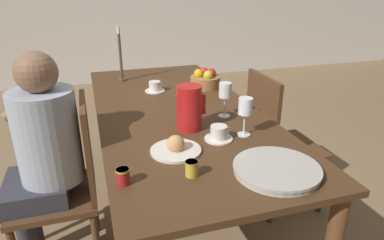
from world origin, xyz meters
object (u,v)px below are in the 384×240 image
at_px(serving_tray, 277,169).
at_px(jam_jar_amber, 123,176).
at_px(chair_person_side, 68,183).
at_px(wine_glass_juice, 245,108).
at_px(chair_opposite, 276,140).
at_px(teacup_near_person, 219,134).
at_px(red_pitcher, 189,108).
at_px(wine_glass_water, 225,92).
at_px(teacup_across, 155,87).
at_px(fruit_bowl, 205,80).
at_px(person_seated, 42,150).
at_px(bread_plate, 176,148).
at_px(candlestick_tall, 121,59).
at_px(jam_jar_red, 192,168).

xyz_separation_m(serving_tray, jam_jar_amber, (-0.59, 0.10, 0.02)).
relative_size(chair_person_side, wine_glass_juice, 4.78).
relative_size(chair_opposite, teacup_near_person, 6.73).
bearing_deg(red_pitcher, teacup_near_person, -59.65).
bearing_deg(wine_glass_water, serving_tray, -92.85).
distance_m(red_pitcher, jam_jar_amber, 0.57).
height_order(teacup_near_person, teacup_across, same).
bearing_deg(teacup_near_person, wine_glass_water, 62.60).
relative_size(red_pitcher, teacup_near_person, 1.67).
bearing_deg(fruit_bowl, teacup_near_person, -104.93).
bearing_deg(person_seated, wine_glass_juice, -104.04).
relative_size(chair_person_side, chair_opposite, 1.00).
bearing_deg(bread_plate, wine_glass_juice, 10.97).
height_order(bread_plate, fruit_bowl, fruit_bowl).
xyz_separation_m(bread_plate, jam_jar_amber, (-0.25, -0.19, 0.01)).
height_order(chair_opposite, bread_plate, chair_opposite).
distance_m(bread_plate, candlestick_tall, 1.24).
xyz_separation_m(wine_glass_juice, jam_jar_amber, (-0.62, -0.26, -0.11)).
relative_size(wine_glass_juice, jam_jar_red, 3.03).
height_order(red_pitcher, teacup_near_person, red_pitcher).
xyz_separation_m(wine_glass_juice, teacup_near_person, (-0.14, -0.01, -0.11)).
xyz_separation_m(chair_person_side, jam_jar_amber, (0.24, -0.49, 0.29)).
bearing_deg(chair_opposite, person_seated, -84.87).
bearing_deg(teacup_near_person, fruit_bowl, 75.07).
relative_size(teacup_across, bread_plate, 0.60).
xyz_separation_m(red_pitcher, teacup_across, (-0.04, 0.67, -0.09)).
relative_size(teacup_near_person, jam_jar_red, 2.16).
bearing_deg(teacup_near_person, jam_jar_red, -128.87).
relative_size(red_pitcher, wine_glass_water, 1.17).
xyz_separation_m(chair_opposite, jam_jar_amber, (-1.04, -0.62, 0.29)).
relative_size(teacup_across, jam_jar_amber, 2.16).
bearing_deg(wine_glass_juice, candlestick_tall, 111.57).
bearing_deg(teacup_across, jam_jar_amber, -107.51).
relative_size(wine_glass_juice, teacup_near_person, 1.41).
relative_size(person_seated, teacup_near_person, 8.51).
bearing_deg(bread_plate, serving_tray, -40.99).
height_order(red_pitcher, fruit_bowl, red_pitcher).
xyz_separation_m(wine_glass_juice, serving_tray, (-0.03, -0.36, -0.13)).
distance_m(jam_jar_amber, candlestick_tall, 1.44).
distance_m(wine_glass_water, candlestick_tall, 1.01).
relative_size(red_pitcher, jam_jar_amber, 3.59).
bearing_deg(wine_glass_water, chair_person_side, -178.32).
xyz_separation_m(bread_plate, jam_jar_red, (0.01, -0.21, 0.01)).
bearing_deg(chair_opposite, jam_jar_red, -50.25).
distance_m(chair_person_side, person_seated, 0.22).
xyz_separation_m(serving_tray, fruit_bowl, (0.11, 1.17, 0.04)).
bearing_deg(teacup_near_person, chair_opposite, 33.81).
distance_m(teacup_across, fruit_bowl, 0.36).
relative_size(jam_jar_red, fruit_bowl, 0.30).
relative_size(chair_person_side, person_seated, 0.79).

